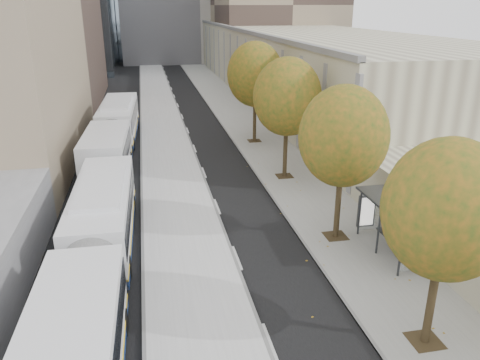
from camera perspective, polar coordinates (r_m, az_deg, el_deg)
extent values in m
cube|color=#B8B8B8|center=(43.09, -9.25, 5.61)|extent=(4.25, 150.00, 0.15)
cube|color=gray|center=(44.10, 1.24, 6.17)|extent=(4.75, 150.00, 0.08)
cube|color=gray|center=(73.99, 5.08, 15.05)|extent=(18.00, 92.00, 8.00)
cube|color=#383A3F|center=(22.35, 18.46, -2.71)|extent=(1.90, 4.40, 0.10)
cylinder|color=#383A3F|center=(21.01, 19.03, -8.18)|extent=(0.10, 0.10, 2.40)
cube|color=silver|center=(23.19, 19.68, -5.34)|extent=(0.04, 4.00, 2.10)
cylinder|color=black|center=(17.40, 22.25, -13.70)|extent=(0.28, 0.28, 3.11)
sphere|color=#224D17|center=(15.82, 23.90, -3.34)|extent=(4.00, 4.00, 4.00)
cylinder|color=black|center=(23.49, 11.83, -3.19)|extent=(0.28, 0.28, 3.24)
sphere|color=#224D17|center=(22.33, 12.49, 5.22)|extent=(4.20, 4.20, 4.20)
cylinder|color=black|center=(31.40, 5.53, 3.38)|extent=(0.28, 0.28, 3.38)
sphere|color=#224D17|center=(30.51, 5.77, 10.06)|extent=(4.40, 4.40, 4.40)
cylinder|color=black|center=(39.77, 1.79, 7.24)|extent=(0.28, 0.28, 3.51)
sphere|color=#224D17|center=(39.06, 1.85, 12.76)|extent=(4.60, 4.60, 4.60)
cube|color=silver|center=(20.01, -17.21, -8.85)|extent=(2.85, 17.64, 2.93)
cube|color=black|center=(19.76, -17.37, -7.49)|extent=(2.90, 16.93, 1.02)
cube|color=silver|center=(37.94, -15.02, 5.48)|extent=(3.50, 18.95, 3.14)
cube|color=black|center=(37.80, -15.10, 6.32)|extent=(3.53, 18.20, 1.09)
cube|color=#1F745F|center=(29.08, -15.81, 0.09)|extent=(1.99, 0.14, 1.22)
imported|color=silver|center=(49.89, -14.50, 7.90)|extent=(2.36, 3.86, 1.23)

